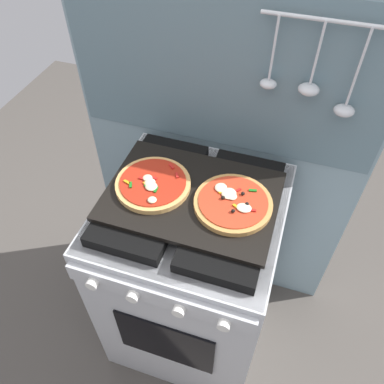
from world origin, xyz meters
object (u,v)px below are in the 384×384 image
object	(u,v)px
pizza_left	(153,184)
baking_tray	(192,196)
pizza_right	(233,203)
stove	(192,272)

from	to	relation	value
pizza_left	baking_tray	bearing A→B (deg)	2.73
pizza_right	stove	bearing A→B (deg)	178.69
stove	pizza_right	xyz separation A→B (m)	(0.13, -0.00, 0.48)
baking_tray	pizza_left	distance (m)	0.13
pizza_left	pizza_right	bearing A→B (deg)	0.33
pizza_left	pizza_right	world-z (taller)	pizza_right
pizza_left	pizza_right	xyz separation A→B (m)	(0.26, 0.00, 0.00)
stove	pizza_left	distance (m)	0.49
stove	baking_tray	xyz separation A→B (m)	(0.00, 0.00, 0.46)
baking_tray	pizza_left	xyz separation A→B (m)	(-0.13, -0.01, 0.02)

